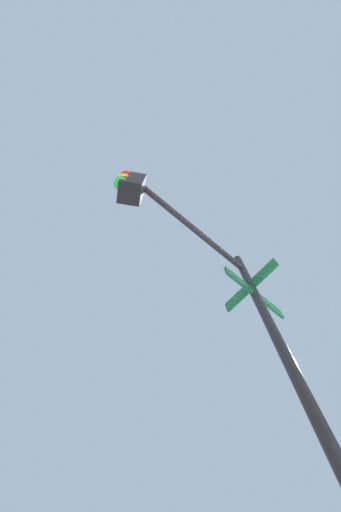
# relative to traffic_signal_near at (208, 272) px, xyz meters

# --- Properties ---
(traffic_signal_near) EXTENTS (2.57, 1.71, 6.18)m
(traffic_signal_near) POSITION_rel_traffic_signal_near_xyz_m (0.00, 0.00, 0.00)
(traffic_signal_near) COLOR black
(traffic_signal_near) RESTS_ON ground_plane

